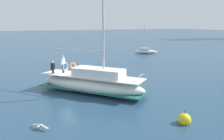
{
  "coord_description": "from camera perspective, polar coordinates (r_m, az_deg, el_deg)",
  "views": [
    {
      "loc": [
        19.88,
        -6.51,
        5.8
      ],
      "look_at": [
        1.88,
        2.86,
        1.8
      ],
      "focal_mm": 37.59,
      "sensor_mm": 36.0,
      "label": 1
    }
  ],
  "objects": [
    {
      "name": "main_sailboat",
      "position": [
        20.02,
        -4.9,
        -3.05
      ],
      "size": [
        9.12,
        7.68,
        12.3
      ],
      "color": "white",
      "rests_on": "ground"
    },
    {
      "name": "mooring_buoy",
      "position": [
        14.79,
        17.19,
        -11.46
      ],
      "size": [
        0.79,
        0.79,
        0.99
      ],
      "color": "yellow",
      "rests_on": "ground"
    },
    {
      "name": "moored_sloop_near",
      "position": [
        47.11,
        8.15,
        4.55
      ],
      "size": [
        3.2,
        4.44,
        5.45
      ],
      "color": "white",
      "rests_on": "ground"
    },
    {
      "name": "ground_plane",
      "position": [
        21.7,
        -9.05,
        -4.49
      ],
      "size": [
        400.0,
        400.0,
        0.0
      ],
      "primitive_type": "plane",
      "color": "navy"
    },
    {
      "name": "seagull",
      "position": [
        14.04,
        -17.08,
        -12.86
      ],
      "size": [
        1.05,
        0.77,
        0.17
      ],
      "color": "silver",
      "rests_on": "ground"
    }
  ]
}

